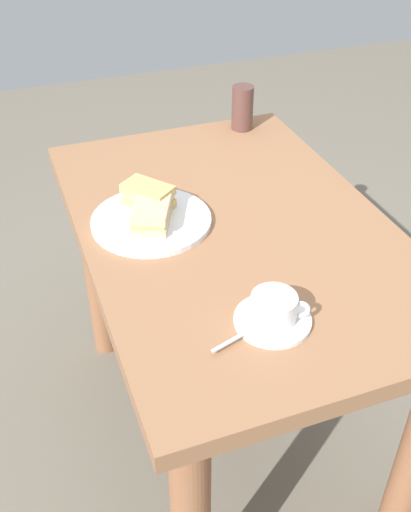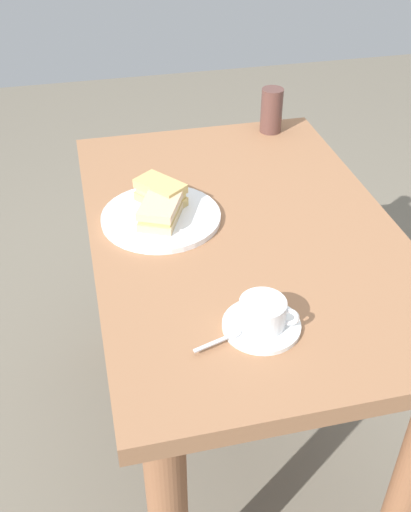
# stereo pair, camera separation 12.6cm
# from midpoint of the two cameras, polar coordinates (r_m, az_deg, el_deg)

# --- Properties ---
(ground_plane) EXTENTS (6.00, 6.00, 0.00)m
(ground_plane) POSITION_cam_midpoint_polar(r_m,az_deg,el_deg) (1.92, 0.15, -15.70)
(ground_plane) COLOR #6E6658
(dining_table) EXTENTS (1.08, 0.70, 0.74)m
(dining_table) POSITION_cam_midpoint_polar(r_m,az_deg,el_deg) (1.50, 0.19, -1.88)
(dining_table) COLOR #936443
(dining_table) RESTS_ON ground_plane
(sandwich_plate) EXTENTS (0.28, 0.28, 0.01)m
(sandwich_plate) POSITION_cam_midpoint_polar(r_m,az_deg,el_deg) (1.42, -7.68, 3.25)
(sandwich_plate) COLOR white
(sandwich_plate) RESTS_ON dining_table
(sandwich_front) EXTENTS (0.15, 0.12, 0.05)m
(sandwich_front) POSITION_cam_midpoint_polar(r_m,az_deg,el_deg) (1.39, -7.71, 3.89)
(sandwich_front) COLOR #D1B381
(sandwich_front) RESTS_ON sandwich_plate
(sandwich_back) EXTENTS (0.13, 0.12, 0.06)m
(sandwich_back) POSITION_cam_midpoint_polar(r_m,az_deg,el_deg) (1.45, -7.94, 5.58)
(sandwich_back) COLOR tan
(sandwich_back) RESTS_ON sandwich_plate
(coffee_saucer) EXTENTS (0.15, 0.15, 0.01)m
(coffee_saucer) POSITION_cam_midpoint_polar(r_m,az_deg,el_deg) (1.15, 3.21, -6.19)
(coffee_saucer) COLOR white
(coffee_saucer) RESTS_ON dining_table
(coffee_cup) EXTENTS (0.09, 0.11, 0.05)m
(coffee_cup) POSITION_cam_midpoint_polar(r_m,az_deg,el_deg) (1.12, 3.34, -4.96)
(coffee_cup) COLOR white
(coffee_cup) RESTS_ON coffee_saucer
(spoon) EXTENTS (0.04, 0.10, 0.01)m
(spoon) POSITION_cam_midpoint_polar(r_m,az_deg,el_deg) (1.10, 0.06, -7.63)
(spoon) COLOR silver
(spoon) RESTS_ON coffee_saucer
(drinking_glass) EXTENTS (0.06, 0.06, 0.13)m
(drinking_glass) POSITION_cam_midpoint_polar(r_m,az_deg,el_deg) (1.83, 1.50, 13.76)
(drinking_glass) COLOR brown
(drinking_glass) RESTS_ON dining_table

